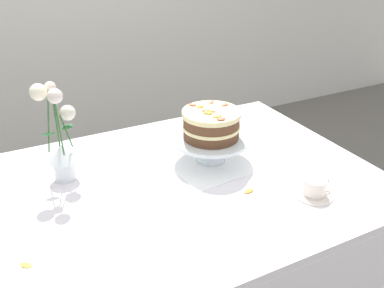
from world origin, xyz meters
TOP-DOWN VIEW (x-y plane):
  - dining_table at (0.00, -0.03)m, footprint 1.40×1.00m
  - linen_napkin at (0.18, 0.08)m, footprint 0.35×0.35m
  - cake_stand at (0.18, 0.08)m, footprint 0.29×0.29m
  - layer_cake at (0.18, 0.08)m, footprint 0.21×0.21m
  - flower_vase at (-0.34, 0.20)m, footprint 0.13×0.11m
  - teacup at (0.36, -0.28)m, footprint 0.13×0.13m
  - loose_petal_0 at (-0.52, -0.19)m, footprint 0.04×0.04m
  - loose_petal_2 at (0.19, -0.17)m, footprint 0.04×0.03m

SIDE VIEW (x-z plane):
  - dining_table at x=0.00m, z-range 0.28..1.02m
  - linen_napkin at x=0.18m, z-range 0.74..0.74m
  - loose_petal_0 at x=-0.52m, z-range 0.74..0.74m
  - loose_petal_2 at x=0.19m, z-range 0.74..0.75m
  - teacup at x=0.36m, z-range 0.74..0.80m
  - cake_stand at x=0.18m, z-range 0.77..0.87m
  - flower_vase at x=-0.34m, z-range 0.71..1.06m
  - layer_cake at x=0.18m, z-range 0.84..0.95m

